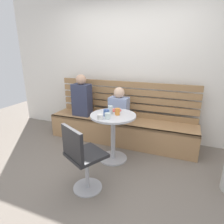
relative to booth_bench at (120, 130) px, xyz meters
name	(u,v)px	position (x,y,z in m)	size (l,w,h in m)	color
ground	(90,179)	(0.00, -1.20, -0.22)	(8.00, 8.00, 0.00)	#70665B
back_wall	(129,61)	(0.00, 0.44, 1.23)	(5.20, 0.10, 2.90)	silver
booth_bench	(120,130)	(0.00, 0.00, 0.00)	(2.70, 0.52, 0.44)	#A87C51
booth_backrest	(125,99)	(0.00, 0.24, 0.56)	(2.65, 0.04, 0.66)	#9A7249
cafe_table	(113,128)	(0.10, -0.62, 0.30)	(0.68, 0.68, 0.74)	#ADADB2
white_chair	(82,157)	(0.02, -1.43, 0.24)	(0.54, 0.54, 0.85)	#ADADB2
person_adult	(82,97)	(-0.77, -0.02, 0.57)	(0.34, 0.22, 0.79)	#333851
person_child_left	(119,106)	(-0.02, -0.03, 0.48)	(0.34, 0.22, 0.60)	#8C9EC6
cup_mug_blue	(106,113)	(0.03, -0.71, 0.57)	(0.08, 0.08, 0.10)	#3D5B9E
cup_glass_tall	(110,110)	(0.04, -0.58, 0.58)	(0.07, 0.07, 0.12)	silver
cup_glass_short	(108,116)	(0.09, -0.81, 0.56)	(0.08, 0.08, 0.08)	silver
cup_ceramic_white	(100,117)	(0.01, -0.88, 0.55)	(0.08, 0.08, 0.07)	white
cup_tumbler_orange	(117,112)	(0.16, -0.61, 0.57)	(0.07, 0.07, 0.10)	orange
plate_small	(116,110)	(0.07, -0.42, 0.52)	(0.17, 0.17, 0.01)	#DB4C42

